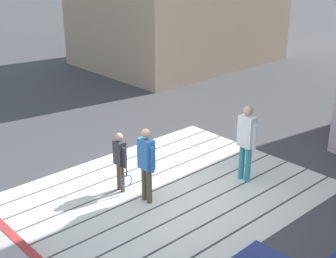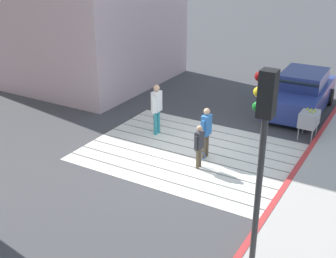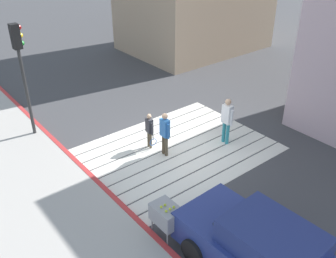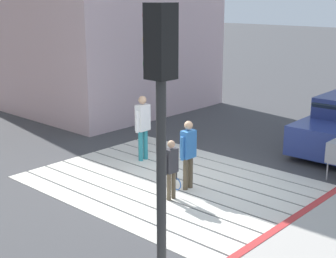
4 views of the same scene
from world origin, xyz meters
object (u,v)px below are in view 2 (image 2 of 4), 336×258
Objects in this scene: tennis_ball_cart at (309,119)px; pedestrian_child_with_racket at (199,144)px; traffic_light_corner at (262,136)px; pedestrian_adult_trailing at (206,129)px; pedestrian_adult_lead at (157,106)px; car_parked_near_curb at (301,93)px.

pedestrian_child_with_racket is at bearing 59.32° from tennis_ball_cart.
traffic_light_corner is 4.17× the size of tennis_ball_cart.
pedestrian_adult_trailing is 1.20× the size of pedestrian_child_with_racket.
pedestrian_adult_trailing is (-2.22, 0.76, -0.09)m from pedestrian_adult_lead.
tennis_ball_cart is 0.75× the size of pedestrian_child_with_racket.
pedestrian_adult_trailing is at bearing -79.74° from pedestrian_child_with_racket.
car_parked_near_curb is at bearing -102.06° from pedestrian_child_with_racket.
pedestrian_child_with_racket is at bearing 100.26° from pedestrian_adult_trailing.
pedestrian_adult_trailing is (2.34, 3.02, 0.24)m from tennis_ball_cart.
pedestrian_adult_lead is (3.66, 4.67, 0.30)m from car_parked_near_curb.
pedestrian_adult_trailing reaches higher than tennis_ball_cart.
car_parked_near_curb is 6.28m from pedestrian_child_with_racket.
tennis_ball_cart is 5.10m from pedestrian_adult_lead.
pedestrian_adult_trailing is (1.44, 5.43, 0.21)m from car_parked_near_curb.
pedestrian_child_with_racket is at bearing 147.96° from pedestrian_adult_lead.
car_parked_near_curb is 2.69× the size of pedestrian_adult_trailing.
traffic_light_corner reaches higher than tennis_ball_cart.
traffic_light_corner is 2.62× the size of pedestrian_adult_trailing.
car_parked_near_curb reaches higher than tennis_ball_cart.
pedestrian_adult_lead is 2.79m from pedestrian_child_with_racket.
pedestrian_child_with_racket is (2.21, 3.73, 0.07)m from tennis_ball_cart.
tennis_ball_cart is (-0.90, 2.41, -0.04)m from car_parked_near_curb.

